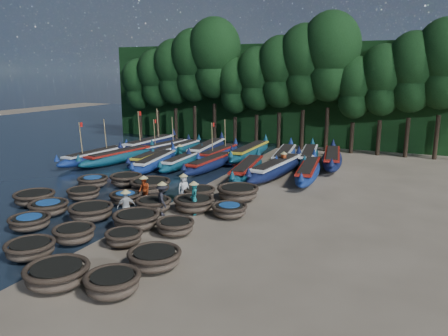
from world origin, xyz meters
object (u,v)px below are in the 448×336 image
at_px(long_boat_4, 183,161).
at_px(long_boat_15, 284,156).
at_px(long_boat_12, 207,149).
at_px(coracle_9, 155,258).
at_px(long_boat_5, 210,163).
at_px(coracle_17, 153,205).
at_px(coracle_19, 229,210).
at_px(long_boat_2, 153,157).
at_px(long_boat_1, 119,156).
at_px(coracle_20, 93,181).
at_px(fisherman_0, 184,187).
at_px(coracle_21, 126,180).
at_px(long_boat_16, 309,156).
at_px(long_boat_14, 250,152).
at_px(coracle_24, 238,192).
at_px(long_boat_17, 332,158).
at_px(coracle_7, 74,234).
at_px(long_boat_6, 247,169).
at_px(coracle_3, 57,274).
at_px(coracle_8, 124,237).
at_px(long_boat_3, 155,162).
at_px(coracle_18, 194,203).
at_px(long_boat_9, 150,144).
at_px(coracle_10, 34,198).
at_px(long_boat_0, 95,156).
at_px(fisherman_3, 163,199).
at_px(fisherman_1, 194,197).
at_px(long_boat_10, 165,147).
at_px(long_boat_8, 308,171).
at_px(coracle_4, 113,283).
at_px(coracle_14, 175,226).
at_px(long_boat_13, 219,154).
at_px(coracle_12, 91,212).
at_px(coracle_16, 126,198).
at_px(coracle_11, 48,207).
at_px(fisherman_4, 126,205).
at_px(coracle_15, 84,193).
at_px(fisherman_5, 180,155).
at_px(coracle_22, 150,186).

relative_size(long_boat_4, long_boat_15, 0.89).
xyz_separation_m(long_boat_12, long_boat_15, (7.12, -0.17, -0.02)).
xyz_separation_m(coracle_9, long_boat_5, (-5.46, 15.94, 0.11)).
distance_m(coracle_17, coracle_19, 4.10).
bearing_deg(long_boat_2, long_boat_1, -166.56).
relative_size(coracle_20, fisherman_0, 1.34).
bearing_deg(coracle_21, long_boat_16, 54.15).
height_order(long_boat_1, long_boat_14, long_boat_14).
height_order(coracle_24, long_boat_5, long_boat_5).
bearing_deg(long_boat_17, coracle_7, -119.09).
bearing_deg(long_boat_6, long_boat_1, 170.53).
bearing_deg(coracle_9, coracle_3, -131.86).
distance_m(coracle_8, long_boat_3, 15.11).
height_order(coracle_18, long_boat_9, long_boat_9).
bearing_deg(coracle_21, long_boat_14, 71.36).
bearing_deg(coracle_19, coracle_24, 104.28).
bearing_deg(coracle_20, coracle_10, -95.21).
xyz_separation_m(long_boat_0, fisherman_3, (12.14, -9.07, 0.35)).
relative_size(long_boat_4, fisherman_0, 4.44).
bearing_deg(coracle_7, fisherman_1, 62.10).
bearing_deg(long_boat_2, coracle_20, -91.54).
relative_size(long_boat_3, long_boat_10, 1.07).
height_order(long_boat_0, long_boat_8, long_boat_0).
height_order(coracle_4, coracle_14, coracle_4).
xyz_separation_m(long_boat_2, long_boat_6, (8.61, -1.12, 0.04)).
bearing_deg(coracle_8, coracle_24, 77.03).
relative_size(coracle_21, long_boat_13, 0.28).
relative_size(coracle_3, fisherman_0, 1.49).
distance_m(coracle_12, coracle_16, 2.91).
xyz_separation_m(coracle_11, fisherman_4, (4.34, 0.84, 0.45)).
height_order(coracle_3, coracle_15, coracle_3).
height_order(fisherman_0, fisherman_1, fisherman_1).
relative_size(coracle_7, fisherman_5, 1.23).
relative_size(long_boat_1, long_boat_9, 0.93).
xyz_separation_m(coracle_17, coracle_20, (-6.38, 2.69, -0.03)).
xyz_separation_m(coracle_11, long_boat_14, (4.20, 18.27, 0.20)).
relative_size(coracle_17, long_boat_3, 0.27).
height_order(coracle_22, fisherman_0, fisherman_0).
bearing_deg(fisherman_0, coracle_14, -125.26).
xyz_separation_m(coracle_4, long_boat_13, (-6.43, 22.17, 0.08)).
height_order(coracle_12, fisherman_3, fisherman_3).
bearing_deg(coracle_16, long_boat_16, 66.82).
bearing_deg(long_boat_15, fisherman_3, -105.86).
xyz_separation_m(coracle_17, long_boat_17, (6.41, 15.66, 0.17)).
xyz_separation_m(coracle_12, fisherman_1, (4.33, 2.89, 0.51)).
height_order(coracle_9, coracle_19, coracle_9).
xyz_separation_m(coracle_4, long_boat_4, (-7.68, 18.31, 0.07)).
xyz_separation_m(coracle_21, fisherman_0, (4.97, -1.23, 0.37)).
bearing_deg(coracle_19, coracle_3, -105.35).
bearing_deg(coracle_8, fisherman_0, 97.66).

